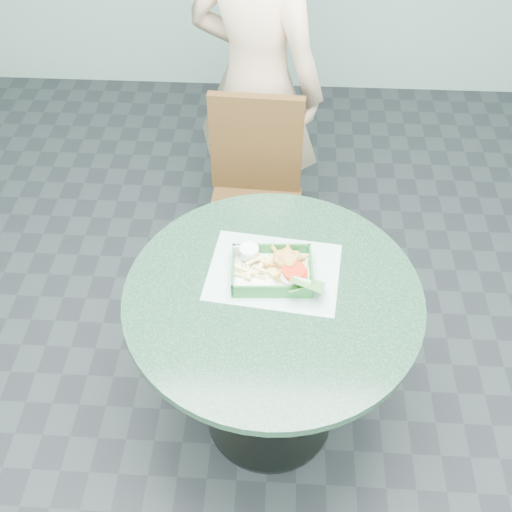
# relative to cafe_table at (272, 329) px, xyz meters

# --- Properties ---
(floor) EXTENTS (4.00, 5.00, 0.02)m
(floor) POSITION_rel_cafe_table_xyz_m (0.00, 0.00, -0.58)
(floor) COLOR #303335
(floor) RESTS_ON ground
(cafe_table) EXTENTS (0.94, 0.94, 0.75)m
(cafe_table) POSITION_rel_cafe_table_xyz_m (0.00, 0.00, 0.00)
(cafe_table) COLOR #2C2C2D
(cafe_table) RESTS_ON floor
(dining_chair) EXTENTS (0.39, 0.39, 0.93)m
(dining_chair) POSITION_rel_cafe_table_xyz_m (-0.10, 0.76, -0.05)
(dining_chair) COLOR #351E14
(dining_chair) RESTS_ON floor
(diner_person) EXTENTS (0.80, 0.69, 1.87)m
(diner_person) POSITION_rel_cafe_table_xyz_m (-0.11, 1.08, 0.35)
(diner_person) COLOR tan
(diner_person) RESTS_ON floor
(placemat) EXTENTS (0.45, 0.35, 0.00)m
(placemat) POSITION_rel_cafe_table_xyz_m (-0.00, 0.08, 0.17)
(placemat) COLOR #9BC4BB
(placemat) RESTS_ON cafe_table
(food_basket) EXTENTS (0.25, 0.18, 0.05)m
(food_basket) POSITION_rel_cafe_table_xyz_m (-0.01, 0.07, 0.19)
(food_basket) COLOR #1F6629
(food_basket) RESTS_ON placemat
(crab_sandwich) EXTENTS (0.13, 0.13, 0.08)m
(crab_sandwich) POSITION_rel_cafe_table_xyz_m (0.04, 0.08, 0.22)
(crab_sandwich) COLOR #D8BD57
(crab_sandwich) RESTS_ON food_basket
(fries_pile) EXTENTS (0.11, 0.12, 0.04)m
(fries_pile) POSITION_rel_cafe_table_xyz_m (-0.07, 0.09, 0.21)
(fries_pile) COLOR #F9E387
(fries_pile) RESTS_ON food_basket
(sauce_ramekin) EXTENTS (0.06, 0.06, 0.03)m
(sauce_ramekin) POSITION_rel_cafe_table_xyz_m (-0.08, 0.13, 0.22)
(sauce_ramekin) COLOR white
(sauce_ramekin) RESTS_ON food_basket
(garnish_cup) EXTENTS (0.13, 0.13, 0.05)m
(garnish_cup) POSITION_rel_cafe_table_xyz_m (0.07, 0.02, 0.21)
(garnish_cup) COLOR silver
(garnish_cup) RESTS_ON food_basket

